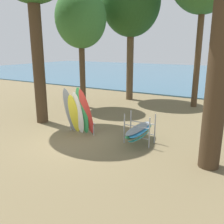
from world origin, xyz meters
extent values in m
plane|color=brown|center=(0.00, 0.00, 0.00)|extent=(80.00, 80.00, 0.00)
cube|color=#38607A|center=(0.00, 29.54, 0.05)|extent=(80.00, 36.00, 0.10)
cylinder|color=#42301E|center=(-3.09, 1.30, 3.45)|extent=(0.59, 0.59, 6.90)
cylinder|color=#42301E|center=(5.43, 0.43, 3.47)|extent=(0.67, 0.67, 6.95)
cylinder|color=brown|center=(-1.71, 8.89, 2.80)|extent=(0.50, 0.50, 5.59)
ellipsoid|color=#234C1E|center=(-1.71, 8.89, 6.88)|extent=(4.09, 4.09, 4.70)
cylinder|color=#4C3823|center=(3.07, 8.92, 3.44)|extent=(0.38, 0.38, 6.87)
cylinder|color=#4C3823|center=(-3.28, 5.17, 2.29)|extent=(0.37, 0.37, 4.58)
ellipsoid|color=#387033|center=(-3.28, 5.17, 5.57)|extent=(3.14, 3.14, 3.61)
ellipsoid|color=gray|center=(-0.69, 0.71, 1.07)|extent=(0.55, 0.66, 2.14)
ellipsoid|color=yellow|center=(-0.46, 0.73, 0.93)|extent=(0.55, 0.57, 1.86)
ellipsoid|color=white|center=(-0.24, 0.74, 1.00)|extent=(0.55, 0.51, 1.99)
ellipsoid|color=#339E56|center=(-0.01, 0.75, 1.11)|extent=(0.53, 0.60, 2.22)
ellipsoid|color=red|center=(0.21, 0.77, 1.09)|extent=(0.60, 0.82, 2.18)
cylinder|color=#9EA0A5|center=(-0.91, 0.98, 0.28)|extent=(0.04, 0.04, 0.55)
cylinder|color=#9EA0A5|center=(0.43, 0.97, 0.28)|extent=(0.04, 0.04, 0.55)
cylinder|color=#9EA0A5|center=(-0.24, 0.97, 0.55)|extent=(1.50, 0.06, 0.04)
cylinder|color=#9EA0A5|center=(2.03, 0.87, 0.62)|extent=(0.05, 0.05, 1.25)
cylinder|color=#9EA0A5|center=(3.13, 0.87, 0.62)|extent=(0.05, 0.05, 1.25)
cylinder|color=#9EA0A5|center=(2.03, 1.47, 0.62)|extent=(0.05, 0.05, 1.25)
cylinder|color=#9EA0A5|center=(3.13, 1.47, 0.62)|extent=(0.05, 0.05, 1.25)
cylinder|color=#9EA0A5|center=(2.58, 0.87, 0.35)|extent=(1.10, 0.04, 0.04)
cylinder|color=#9EA0A5|center=(2.58, 0.87, 0.80)|extent=(1.10, 0.04, 0.04)
cylinder|color=#9EA0A5|center=(2.58, 1.47, 0.35)|extent=(1.10, 0.04, 0.04)
cylinder|color=#9EA0A5|center=(2.58, 1.47, 0.80)|extent=(1.10, 0.04, 0.04)
ellipsoid|color=#38B2AD|center=(2.60, 1.17, 0.40)|extent=(0.59, 2.12, 0.06)
ellipsoid|color=#C6B289|center=(2.59, 1.17, 0.46)|extent=(0.52, 2.10, 0.06)
ellipsoid|color=#339E56|center=(2.57, 1.17, 0.52)|extent=(0.64, 2.13, 0.06)
ellipsoid|color=#2D8ED1|center=(2.63, 1.17, 0.58)|extent=(0.62, 2.13, 0.06)
ellipsoid|color=gray|center=(2.53, 1.17, 0.64)|extent=(0.50, 2.10, 0.06)
camera|label=1|loc=(6.43, -7.65, 3.86)|focal=39.40mm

